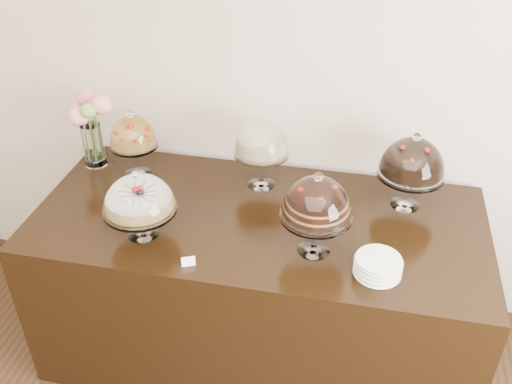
% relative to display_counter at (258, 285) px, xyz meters
% --- Properties ---
extents(wall_back, '(5.00, 0.04, 3.00)m').
position_rel_display_counter_xyz_m(wall_back, '(0.17, 0.55, 1.05)').
color(wall_back, '#C4B29E').
rests_on(wall_back, ground).
extents(display_counter, '(2.20, 1.00, 0.90)m').
position_rel_display_counter_xyz_m(display_counter, '(0.00, 0.00, 0.00)').
color(display_counter, black).
rests_on(display_counter, ground).
extents(cake_stand_sugar_sponge, '(0.34, 0.34, 0.34)m').
position_rel_display_counter_xyz_m(cake_stand_sugar_sponge, '(-0.50, -0.24, 0.66)').
color(cake_stand_sugar_sponge, white).
rests_on(cake_stand_sugar_sponge, display_counter).
extents(cake_stand_choco_layer, '(0.32, 0.32, 0.41)m').
position_rel_display_counter_xyz_m(cake_stand_choco_layer, '(0.30, -0.19, 0.72)').
color(cake_stand_choco_layer, white).
rests_on(cake_stand_choco_layer, display_counter).
extents(cake_stand_cheesecake, '(0.29, 0.29, 0.41)m').
position_rel_display_counter_xyz_m(cake_stand_cheesecake, '(-0.04, 0.29, 0.71)').
color(cake_stand_cheesecake, white).
rests_on(cake_stand_cheesecake, display_counter).
extents(cake_stand_dark_choco, '(0.33, 0.33, 0.41)m').
position_rel_display_counter_xyz_m(cake_stand_dark_choco, '(0.70, 0.26, 0.71)').
color(cake_stand_dark_choco, white).
rests_on(cake_stand_dark_choco, display_counter).
extents(cake_stand_fruit_tart, '(0.26, 0.26, 0.38)m').
position_rel_display_counter_xyz_m(cake_stand_fruit_tart, '(-0.72, 0.26, 0.69)').
color(cake_stand_fruit_tart, white).
rests_on(cake_stand_fruit_tart, display_counter).
extents(flower_vase, '(0.27, 0.27, 0.43)m').
position_rel_display_counter_xyz_m(flower_vase, '(-0.99, 0.31, 0.72)').
color(flower_vase, white).
rests_on(flower_vase, display_counter).
extents(plate_stack, '(0.20, 0.20, 0.08)m').
position_rel_display_counter_xyz_m(plate_stack, '(0.58, -0.29, 0.49)').
color(plate_stack, white).
rests_on(plate_stack, display_counter).
extents(price_card_left, '(0.06, 0.04, 0.04)m').
position_rel_display_counter_xyz_m(price_card_left, '(-0.22, -0.41, 0.47)').
color(price_card_left, white).
rests_on(price_card_left, display_counter).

